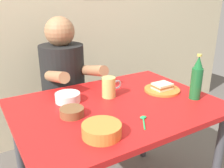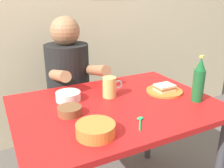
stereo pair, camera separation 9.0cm
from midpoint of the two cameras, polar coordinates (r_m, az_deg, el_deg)
The scene contains 11 objects.
dining_table at distance 1.40m, azimuth 2.80°, elevation -8.13°, with size 1.10×0.80×0.74m.
stool at distance 2.02m, azimuth -8.30°, elevation -8.47°, with size 0.34×0.34×0.45m.
person_seated at distance 1.85m, azimuth -8.82°, elevation 2.81°, with size 0.33×0.56×0.72m.
plate_orange at distance 1.55m, azimuth 13.69°, elevation -1.64°, with size 0.22×0.22×0.01m, color orange.
sandwich at distance 1.54m, azimuth 13.77°, elevation -0.77°, with size 0.11×0.09×0.04m.
beer_mug at distance 1.42m, azimuth 1.28°, elevation -0.74°, with size 0.13×0.08×0.12m.
beer_bottle at distance 1.45m, azimuth 21.25°, elevation 0.65°, with size 0.06×0.06×0.26m.
soup_bowl_orange at distance 1.05m, azimuth -1.38°, elevation -10.49°, with size 0.17×0.17×0.05m.
rice_bowl_white at distance 1.40m, azimuth -8.37°, elevation -2.75°, with size 0.14×0.14×0.05m.
condiment_bowl_brown at distance 1.24m, azimuth -7.76°, elevation -6.14°, with size 0.12×0.12×0.04m.
spoon at distance 1.18m, azimuth 8.77°, elevation -8.48°, with size 0.08×0.10×0.01m.
Camera 2 is at (-0.58, -1.08, 1.30)m, focal length 39.27 mm.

